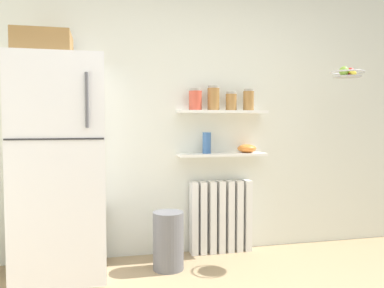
# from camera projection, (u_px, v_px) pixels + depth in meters

# --- Properties ---
(back_wall) EXTENTS (7.04, 0.10, 2.60)m
(back_wall) POSITION_uv_depth(u_px,v_px,m) (199.00, 115.00, 3.77)
(back_wall) COLOR silver
(back_wall) RESTS_ON ground_plane
(refrigerator) EXTENTS (0.70, 0.67, 1.93)m
(refrigerator) POSITION_uv_depth(u_px,v_px,m) (59.00, 162.00, 3.15)
(refrigerator) COLOR silver
(refrigerator) RESTS_ON ground_plane
(radiator) EXTENTS (0.59, 0.12, 0.68)m
(radiator) POSITION_uv_depth(u_px,v_px,m) (221.00, 217.00, 3.74)
(radiator) COLOR white
(radiator) RESTS_ON ground_plane
(wall_shelf_lower) EXTENTS (0.82, 0.22, 0.02)m
(wall_shelf_lower) POSITION_uv_depth(u_px,v_px,m) (222.00, 155.00, 3.67)
(wall_shelf_lower) COLOR white
(wall_shelf_upper) EXTENTS (0.82, 0.22, 0.02)m
(wall_shelf_upper) POSITION_uv_depth(u_px,v_px,m) (222.00, 112.00, 3.65)
(wall_shelf_upper) COLOR white
(storage_jar_0) EXTENTS (0.12, 0.12, 0.19)m
(storage_jar_0) POSITION_uv_depth(u_px,v_px,m) (195.00, 100.00, 3.59)
(storage_jar_0) COLOR #C64C38
(storage_jar_0) RESTS_ON wall_shelf_upper
(storage_jar_1) EXTENTS (0.11, 0.11, 0.22)m
(storage_jar_1) POSITION_uv_depth(u_px,v_px,m) (213.00, 98.00, 3.62)
(storage_jar_1) COLOR olive
(storage_jar_1) RESTS_ON wall_shelf_upper
(storage_jar_2) EXTENTS (0.10, 0.10, 0.17)m
(storage_jar_2) POSITION_uv_depth(u_px,v_px,m) (231.00, 101.00, 3.66)
(storage_jar_2) COLOR olive
(storage_jar_2) RESTS_ON wall_shelf_upper
(storage_jar_3) EXTENTS (0.10, 0.10, 0.20)m
(storage_jar_3) POSITION_uv_depth(u_px,v_px,m) (249.00, 100.00, 3.70)
(storage_jar_3) COLOR olive
(storage_jar_3) RESTS_ON wall_shelf_upper
(vase) EXTENTS (0.08, 0.08, 0.19)m
(vase) POSITION_uv_depth(u_px,v_px,m) (207.00, 143.00, 3.63)
(vase) COLOR #38609E
(vase) RESTS_ON wall_shelf_lower
(shelf_bowl) EXTENTS (0.18, 0.18, 0.08)m
(shelf_bowl) POSITION_uv_depth(u_px,v_px,m) (247.00, 149.00, 3.73)
(shelf_bowl) COLOR orange
(shelf_bowl) RESTS_ON wall_shelf_lower
(trash_bin) EXTENTS (0.26, 0.26, 0.48)m
(trash_bin) POSITION_uv_depth(u_px,v_px,m) (168.00, 241.00, 3.30)
(trash_bin) COLOR slate
(trash_bin) RESTS_ON ground_plane
(hanging_fruit_basket) EXTENTS (0.29, 0.29, 0.09)m
(hanging_fruit_basket) POSITION_uv_depth(u_px,v_px,m) (348.00, 73.00, 3.46)
(hanging_fruit_basket) COLOR #B2B2B7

